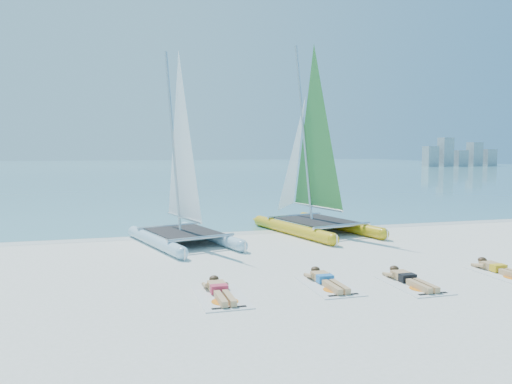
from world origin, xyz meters
TOP-DOWN VIEW (x-y plane):
  - ground at (0.00, 0.00)m, footprint 140.00×140.00m
  - sea at (0.00, 63.00)m, footprint 140.00×115.00m
  - wet_sand_strip at (0.00, 5.50)m, footprint 140.00×1.40m
  - distant_skyline at (53.71, 62.00)m, footprint 14.00×2.00m
  - catamaran_blue at (-2.20, 3.74)m, footprint 3.58×5.34m
  - catamaran_yellow at (2.79, 5.09)m, footprint 3.77×5.94m
  - towel_a at (-2.19, -2.54)m, footprint 1.00×1.85m
  - sunbather_a at (-2.19, -2.34)m, footprint 0.37×1.73m
  - towel_b at (0.36, -2.37)m, footprint 1.00×1.85m
  - sunbather_b at (0.36, -2.18)m, footprint 0.37×1.73m
  - towel_c at (2.26, -2.81)m, footprint 1.00×1.85m
  - sunbather_c at (2.26, -2.62)m, footprint 0.37×1.73m
  - towel_d at (5.02, -2.59)m, footprint 1.00×1.85m
  - sunbather_d at (5.02, -2.40)m, footprint 0.37×1.73m

SIDE VIEW (x-z plane):
  - ground at x=0.00m, z-range 0.00..0.00m
  - wet_sand_strip at x=0.00m, z-range 0.00..0.01m
  - sea at x=0.00m, z-range 0.00..0.01m
  - towel_a at x=-2.19m, z-range 0.00..0.02m
  - towel_b at x=0.36m, z-range 0.00..0.02m
  - towel_c at x=2.26m, z-range 0.00..0.02m
  - towel_d at x=5.02m, z-range 0.00..0.02m
  - sunbather_a at x=-2.19m, z-range -0.01..0.25m
  - sunbather_b at x=0.36m, z-range -0.01..0.25m
  - sunbather_c at x=2.26m, z-range -0.01..0.25m
  - sunbather_d at x=5.02m, z-range -0.01..0.25m
  - distant_skyline at x=53.71m, z-range -0.56..4.44m
  - catamaran_blue at x=-2.20m, z-range -1.34..5.33m
  - catamaran_yellow at x=2.79m, z-range -1.36..6.01m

